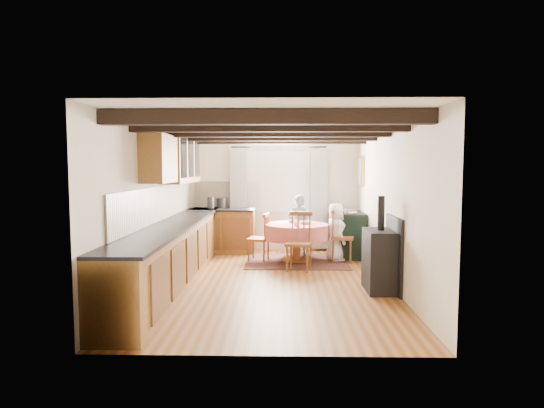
{
  "coord_description": "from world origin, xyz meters",
  "views": [
    {
      "loc": [
        0.16,
        -6.86,
        1.78
      ],
      "look_at": [
        0.0,
        0.8,
        1.15
      ],
      "focal_mm": 29.77,
      "sensor_mm": 36.0,
      "label": 1
    }
  ],
  "objects_px": {
    "chair_right": "(343,235)",
    "child_far": "(298,225)",
    "cup": "(296,224)",
    "aga_range": "(347,234)",
    "dining_table": "(297,243)",
    "child_right": "(335,232)",
    "chair_near": "(299,241)",
    "chair_left": "(258,237)",
    "cast_iron_stove": "(380,244)"
  },
  "relations": [
    {
      "from": "aga_range",
      "to": "child_far",
      "type": "relative_size",
      "value": 0.8
    },
    {
      "from": "chair_left",
      "to": "child_right",
      "type": "height_order",
      "value": "child_right"
    },
    {
      "from": "chair_left",
      "to": "child_right",
      "type": "bearing_deg",
      "value": 104.86
    },
    {
      "from": "child_far",
      "to": "child_right",
      "type": "height_order",
      "value": "child_far"
    },
    {
      "from": "cup",
      "to": "dining_table",
      "type": "bearing_deg",
      "value": 86.36
    },
    {
      "from": "child_right",
      "to": "chair_near",
      "type": "bearing_deg",
      "value": 121.46
    },
    {
      "from": "dining_table",
      "to": "child_far",
      "type": "distance_m",
      "value": 0.68
    },
    {
      "from": "chair_left",
      "to": "cup",
      "type": "bearing_deg",
      "value": 74.54
    },
    {
      "from": "aga_range",
      "to": "chair_left",
      "type": "bearing_deg",
      "value": -164.31
    },
    {
      "from": "dining_table",
      "to": "chair_left",
      "type": "height_order",
      "value": "chair_left"
    },
    {
      "from": "chair_near",
      "to": "chair_left",
      "type": "distance_m",
      "value": 1.07
    },
    {
      "from": "dining_table",
      "to": "chair_left",
      "type": "bearing_deg",
      "value": 176.44
    },
    {
      "from": "dining_table",
      "to": "child_far",
      "type": "relative_size",
      "value": 0.96
    },
    {
      "from": "chair_right",
      "to": "child_far",
      "type": "xyz_separation_m",
      "value": [
        -0.82,
        0.57,
        0.12
      ]
    },
    {
      "from": "chair_left",
      "to": "aga_range",
      "type": "bearing_deg",
      "value": 118.53
    },
    {
      "from": "chair_near",
      "to": "aga_range",
      "type": "distance_m",
      "value": 1.61
    },
    {
      "from": "child_far",
      "to": "cup",
      "type": "xyz_separation_m",
      "value": [
        -0.08,
        -0.95,
        0.14
      ]
    },
    {
      "from": "chair_near",
      "to": "cup",
      "type": "height_order",
      "value": "chair_near"
    },
    {
      "from": "chair_left",
      "to": "cast_iron_stove",
      "type": "bearing_deg",
      "value": 55.13
    },
    {
      "from": "child_far",
      "to": "child_right",
      "type": "bearing_deg",
      "value": 125.03
    },
    {
      "from": "chair_near",
      "to": "chair_left",
      "type": "height_order",
      "value": "chair_near"
    },
    {
      "from": "chair_near",
      "to": "child_far",
      "type": "xyz_separation_m",
      "value": [
        0.04,
        1.35,
        0.11
      ]
    },
    {
      "from": "chair_near",
      "to": "cast_iron_stove",
      "type": "bearing_deg",
      "value": -35.61
    },
    {
      "from": "cast_iron_stove",
      "to": "cup",
      "type": "height_order",
      "value": "cast_iron_stove"
    },
    {
      "from": "chair_right",
      "to": "child_right",
      "type": "bearing_deg",
      "value": 84.08
    },
    {
      "from": "cast_iron_stove",
      "to": "child_right",
      "type": "bearing_deg",
      "value": 100.64
    },
    {
      "from": "cast_iron_stove",
      "to": "chair_right",
      "type": "bearing_deg",
      "value": 97.22
    },
    {
      "from": "dining_table",
      "to": "child_right",
      "type": "relative_size",
      "value": 1.08
    },
    {
      "from": "chair_near",
      "to": "aga_range",
      "type": "height_order",
      "value": "chair_near"
    },
    {
      "from": "dining_table",
      "to": "cup",
      "type": "xyz_separation_m",
      "value": [
        -0.02,
        -0.33,
        0.4
      ]
    },
    {
      "from": "chair_right",
      "to": "dining_table",
      "type": "bearing_deg",
      "value": 106.29
    },
    {
      "from": "dining_table",
      "to": "aga_range",
      "type": "bearing_deg",
      "value": 27.6
    },
    {
      "from": "dining_table",
      "to": "chair_right",
      "type": "xyz_separation_m",
      "value": [
        0.87,
        0.05,
        0.14
      ]
    },
    {
      "from": "child_right",
      "to": "cup",
      "type": "relative_size",
      "value": 12.44
    },
    {
      "from": "cast_iron_stove",
      "to": "cup",
      "type": "xyz_separation_m",
      "value": [
        -1.15,
        1.66,
        0.07
      ]
    },
    {
      "from": "chair_near",
      "to": "cast_iron_stove",
      "type": "distance_m",
      "value": 1.7
    },
    {
      "from": "chair_near",
      "to": "chair_right",
      "type": "distance_m",
      "value": 1.16
    },
    {
      "from": "cast_iron_stove",
      "to": "cup",
      "type": "relative_size",
      "value": 15.53
    },
    {
      "from": "chair_left",
      "to": "cup",
      "type": "height_order",
      "value": "chair_left"
    },
    {
      "from": "dining_table",
      "to": "chair_near",
      "type": "relative_size",
      "value": 1.17
    },
    {
      "from": "cup",
      "to": "cast_iron_stove",
      "type": "bearing_deg",
      "value": -55.21
    },
    {
      "from": "cup",
      "to": "child_far",
      "type": "bearing_deg",
      "value": 85.5
    },
    {
      "from": "chair_left",
      "to": "child_far",
      "type": "distance_m",
      "value": 0.98
    },
    {
      "from": "aga_range",
      "to": "child_right",
      "type": "xyz_separation_m",
      "value": [
        -0.28,
        -0.44,
        0.1
      ]
    },
    {
      "from": "chair_near",
      "to": "child_right",
      "type": "xyz_separation_m",
      "value": [
        0.72,
        0.82,
        0.04
      ]
    },
    {
      "from": "chair_left",
      "to": "cup",
      "type": "xyz_separation_m",
      "value": [
        0.7,
        -0.38,
        0.3
      ]
    },
    {
      "from": "chair_left",
      "to": "chair_right",
      "type": "height_order",
      "value": "chair_right"
    },
    {
      "from": "chair_left",
      "to": "cast_iron_stove",
      "type": "relative_size",
      "value": 0.67
    },
    {
      "from": "dining_table",
      "to": "cast_iron_stove",
      "type": "distance_m",
      "value": 2.32
    },
    {
      "from": "cast_iron_stove",
      "to": "cup",
      "type": "distance_m",
      "value": 2.02
    }
  ]
}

